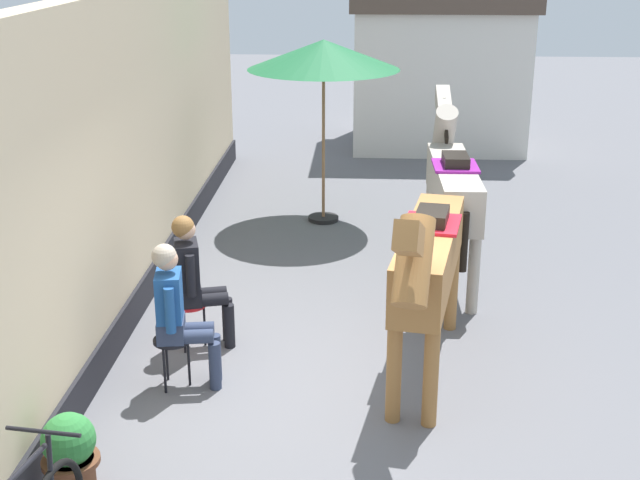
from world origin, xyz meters
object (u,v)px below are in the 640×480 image
seated_visitor_near (177,309)px  flower_planter_near (70,452)px  saddled_horse_near (427,261)px  saddled_horse_far (452,184)px  seated_visitor_far (194,275)px  cafe_parasol (324,56)px

seated_visitor_near → flower_planter_near: 1.74m
saddled_horse_near → saddled_horse_far: (0.45, 2.56, 0.00)m
flower_planter_near → saddled_horse_far: bearing=54.9°
saddled_horse_near → flower_planter_near: (-2.71, -1.93, -0.82)m
seated_visitor_far → flower_planter_near: size_ratio=2.17×
seated_visitor_near → cafe_parasol: (1.06, 4.91, 1.59)m
flower_planter_near → saddled_horse_near: bearing=35.5°
saddled_horse_near → saddled_horse_far: bearing=80.1°
saddled_horse_near → cafe_parasol: cafe_parasol is taller
seated_visitor_near → saddled_horse_near: (2.23, 0.32, 0.38)m
saddled_horse_near → flower_planter_near: size_ratio=4.65×
saddled_horse_near → seated_visitor_far: bearing=167.6°
seated_visitor_near → seated_visitor_far: (-0.00, 0.81, 0.00)m
saddled_horse_near → cafe_parasol: bearing=104.3°
saddled_horse_far → seated_visitor_near: bearing=-133.0°
flower_planter_near → seated_visitor_near: bearing=73.5°
flower_planter_near → cafe_parasol: cafe_parasol is taller
seated_visitor_near → cafe_parasol: cafe_parasol is taller
seated_visitor_far → saddled_horse_near: 2.32m
cafe_parasol → saddled_horse_near: bearing=-75.7°
saddled_horse_near → flower_planter_near: bearing=-144.5°
seated_visitor_far → saddled_horse_near: saddled_horse_near is taller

